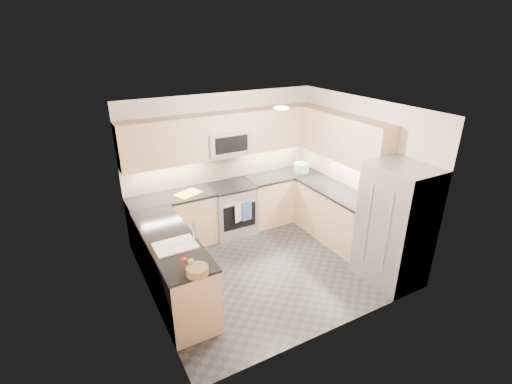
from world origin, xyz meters
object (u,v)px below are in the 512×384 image
Objects in this scene: gas_range at (232,209)px; utensil_bowl at (301,167)px; microwave at (227,142)px; cutting_board at (188,194)px; refrigerator at (395,225)px; fruit_basket at (197,271)px.

utensil_bowl is at bearing -1.69° from gas_range.
microwave is 1.11m from cutting_board.
microwave is 1.64m from utensil_bowl.
utensil_bowl is at bearing -6.47° from microwave.
microwave is 3.04m from refrigerator.
microwave is 1.83× the size of cutting_board.
gas_range is 2.20× the size of cutting_board.
cutting_board is 2.29m from fruit_basket.
refrigerator is at bearing -59.12° from gas_range.
fruit_basket is at bearing -106.75° from cutting_board.
refrigerator is at bearing -60.38° from microwave.
gas_range is 1.20× the size of microwave.
utensil_bowl is 2.29m from cutting_board.
microwave reaches higher than refrigerator.
refrigerator is at bearing -90.95° from utensil_bowl.
fruit_basket is at bearing -123.39° from gas_range.
cutting_board is at bearing -169.43° from microwave.
refrigerator reaches higher than gas_range.
microwave reaches higher than utensil_bowl.
cutting_board is (-2.29, 0.02, -0.08)m from utensil_bowl.
cutting_board is at bearing 133.16° from refrigerator.
microwave is at bearing 10.57° from cutting_board.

